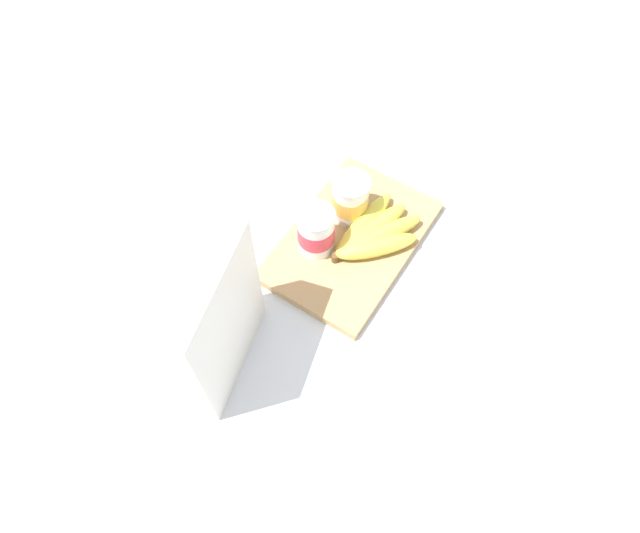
% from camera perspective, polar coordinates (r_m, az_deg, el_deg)
% --- Properties ---
extents(ground_plane, '(2.40, 2.40, 0.00)m').
position_cam_1_polar(ground_plane, '(1.08, 3.08, 2.24)').
color(ground_plane, silver).
extents(cutting_board, '(0.33, 0.21, 0.02)m').
position_cam_1_polar(cutting_board, '(1.07, 3.10, 2.52)').
color(cutting_board, tan).
rests_on(cutting_board, ground_plane).
extents(cereal_box, '(0.21, 0.11, 0.28)m').
position_cam_1_polar(cereal_box, '(0.86, -10.39, -5.48)').
color(cereal_box, white).
rests_on(cereal_box, ground_plane).
extents(yogurt_cup_front, '(0.07, 0.07, 0.10)m').
position_cam_1_polar(yogurt_cup_front, '(1.02, -0.39, 3.53)').
color(yogurt_cup_front, white).
rests_on(yogurt_cup_front, cutting_board).
extents(yogurt_cup_back, '(0.07, 0.07, 0.09)m').
position_cam_1_polar(yogurt_cup_back, '(1.06, 3.00, 6.72)').
color(yogurt_cup_back, white).
rests_on(yogurt_cup_back, cutting_board).
extents(banana_bunch, '(0.18, 0.13, 0.04)m').
position_cam_1_polar(banana_bunch, '(1.05, 5.21, 3.18)').
color(banana_bunch, '#DBCC43').
rests_on(banana_bunch, cutting_board).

